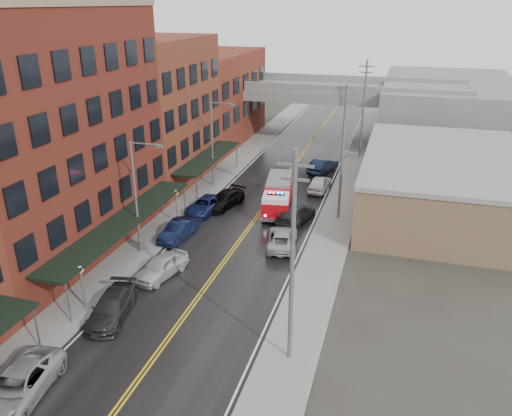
# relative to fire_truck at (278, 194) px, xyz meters

# --- Properties ---
(road) EXTENTS (11.00, 160.00, 0.02)m
(road) POSITION_rel_fire_truck_xyz_m (-1.39, -5.69, -1.51)
(road) COLOR black
(road) RESTS_ON ground
(sidewalk_left) EXTENTS (3.00, 160.00, 0.15)m
(sidewalk_left) POSITION_rel_fire_truck_xyz_m (-8.69, -5.69, -1.44)
(sidewalk_left) COLOR slate
(sidewalk_left) RESTS_ON ground
(sidewalk_right) EXTENTS (3.00, 160.00, 0.15)m
(sidewalk_right) POSITION_rel_fire_truck_xyz_m (5.91, -5.69, -1.44)
(sidewalk_right) COLOR slate
(sidewalk_right) RESTS_ON ground
(curb_left) EXTENTS (0.30, 160.00, 0.15)m
(curb_left) POSITION_rel_fire_truck_xyz_m (-7.04, -5.69, -1.44)
(curb_left) COLOR gray
(curb_left) RESTS_ON ground
(curb_right) EXTENTS (0.30, 160.00, 0.15)m
(curb_right) POSITION_rel_fire_truck_xyz_m (4.26, -5.69, -1.44)
(curb_right) COLOR gray
(curb_right) RESTS_ON ground
(brick_building_b) EXTENTS (9.00, 20.00, 18.00)m
(brick_building_b) POSITION_rel_fire_truck_xyz_m (-14.69, -12.69, 7.48)
(brick_building_b) COLOR #5D1F18
(brick_building_b) RESTS_ON ground
(brick_building_c) EXTENTS (9.00, 15.00, 15.00)m
(brick_building_c) POSITION_rel_fire_truck_xyz_m (-14.69, 4.81, 5.98)
(brick_building_c) COLOR maroon
(brick_building_c) RESTS_ON ground
(brick_building_far) EXTENTS (9.00, 20.00, 12.00)m
(brick_building_far) POSITION_rel_fire_truck_xyz_m (-14.69, 22.31, 4.48)
(brick_building_far) COLOR maroon
(brick_building_far) RESTS_ON ground
(tan_building) EXTENTS (14.00, 22.00, 5.00)m
(tan_building) POSITION_rel_fire_truck_xyz_m (14.61, 4.31, 0.98)
(tan_building) COLOR brown
(tan_building) RESTS_ON ground
(right_far_block) EXTENTS (18.00, 30.00, 8.00)m
(right_far_block) POSITION_rel_fire_truck_xyz_m (16.61, 34.31, 2.48)
(right_far_block) COLOR slate
(right_far_block) RESTS_ON ground
(awning_1) EXTENTS (2.60, 18.00, 3.09)m
(awning_1) POSITION_rel_fire_truck_xyz_m (-8.88, -12.69, 1.47)
(awning_1) COLOR black
(awning_1) RESTS_ON ground
(awning_2) EXTENTS (2.60, 13.00, 3.09)m
(awning_2) POSITION_rel_fire_truck_xyz_m (-8.88, 4.81, 1.47)
(awning_2) COLOR black
(awning_2) RESTS_ON ground
(globe_lamp_1) EXTENTS (0.44, 0.44, 3.12)m
(globe_lamp_1) POSITION_rel_fire_truck_xyz_m (-7.79, -19.69, 0.79)
(globe_lamp_1) COLOR #59595B
(globe_lamp_1) RESTS_ON ground
(globe_lamp_2) EXTENTS (0.44, 0.44, 3.12)m
(globe_lamp_2) POSITION_rel_fire_truck_xyz_m (-7.79, -5.69, 0.79)
(globe_lamp_2) COLOR #59595B
(globe_lamp_2) RESTS_ON ground
(street_lamp_1) EXTENTS (2.64, 0.22, 9.00)m
(street_lamp_1) POSITION_rel_fire_truck_xyz_m (-7.94, -11.69, 3.67)
(street_lamp_1) COLOR #59595B
(street_lamp_1) RESTS_ON ground
(street_lamp_2) EXTENTS (2.64, 0.22, 9.00)m
(street_lamp_2) POSITION_rel_fire_truck_xyz_m (-7.94, 4.31, 3.67)
(street_lamp_2) COLOR #59595B
(street_lamp_2) RESTS_ON ground
(utility_pole_0) EXTENTS (1.80, 0.24, 12.00)m
(utility_pole_0) POSITION_rel_fire_truck_xyz_m (5.81, -20.69, 4.79)
(utility_pole_0) COLOR #59595B
(utility_pole_0) RESTS_ON ground
(utility_pole_1) EXTENTS (1.80, 0.24, 12.00)m
(utility_pole_1) POSITION_rel_fire_truck_xyz_m (5.81, -0.69, 4.79)
(utility_pole_1) COLOR #59595B
(utility_pole_1) RESTS_ON ground
(utility_pole_2) EXTENTS (1.80, 0.24, 12.00)m
(utility_pole_2) POSITION_rel_fire_truck_xyz_m (5.81, 19.31, 4.79)
(utility_pole_2) COLOR #59595B
(utility_pole_2) RESTS_ON ground
(overpass) EXTENTS (40.00, 10.00, 7.50)m
(overpass) POSITION_rel_fire_truck_xyz_m (-1.39, 26.31, 4.47)
(overpass) COLOR slate
(overpass) RESTS_ON ground
(fire_truck) EXTENTS (4.04, 7.97, 2.80)m
(fire_truck) POSITION_rel_fire_truck_xyz_m (0.00, 0.00, 0.00)
(fire_truck) COLOR #B80810
(fire_truck) RESTS_ON ground
(parked_car_left_2) EXTENTS (3.33, 5.91, 1.56)m
(parked_car_left_2) POSITION_rel_fire_truck_xyz_m (-6.39, -27.39, -0.74)
(parked_car_left_2) COLOR #92959A
(parked_car_left_2) RESTS_ON ground
(parked_car_left_3) EXTENTS (3.01, 5.38, 1.47)m
(parked_car_left_3) POSITION_rel_fire_truck_xyz_m (-5.68, -19.99, -0.78)
(parked_car_left_3) COLOR #242426
(parked_car_left_3) RESTS_ON ground
(parked_car_left_4) EXTENTS (2.94, 4.92, 1.57)m
(parked_car_left_4) POSITION_rel_fire_truck_xyz_m (-4.99, -14.49, -0.73)
(parked_car_left_4) COLOR #BBBBBB
(parked_car_left_4) RESTS_ON ground
(parked_car_left_5) EXTENTS (2.03, 4.68, 1.50)m
(parked_car_left_5) POSITION_rel_fire_truck_xyz_m (-6.39, -8.49, -0.77)
(parked_car_left_5) COLOR black
(parked_car_left_5) RESTS_ON ground
(parked_car_left_6) EXTENTS (2.88, 5.14, 1.36)m
(parked_car_left_6) POSITION_rel_fire_truck_xyz_m (-6.39, -2.63, -0.84)
(parked_car_left_6) COLOR navy
(parked_car_left_6) RESTS_ON ground
(parked_car_left_7) EXTENTS (3.28, 5.43, 1.47)m
(parked_car_left_7) POSITION_rel_fire_truck_xyz_m (-5.04, -0.89, -0.78)
(parked_car_left_7) COLOR black
(parked_car_left_7) RESTS_ON ground
(parked_car_right_0) EXTENTS (3.15, 5.35, 1.39)m
(parked_car_right_0) POSITION_rel_fire_truck_xyz_m (2.21, -7.49, -0.82)
(parked_car_right_0) COLOR #A0A3A8
(parked_car_right_0) RESTS_ON ground
(parked_car_right_1) EXTENTS (3.20, 5.58, 1.52)m
(parked_car_right_1) POSITION_rel_fire_truck_xyz_m (2.21, -2.35, -0.76)
(parked_car_right_1) COLOR #262628
(parked_car_right_1) RESTS_ON ground
(parked_car_right_2) EXTENTS (2.12, 4.68, 1.56)m
(parked_car_right_2) POSITION_rel_fire_truck_xyz_m (2.94, 6.11, -0.74)
(parked_car_right_2) COLOR white
(parked_car_right_2) RESTS_ON ground
(parked_car_right_3) EXTENTS (3.14, 5.28, 1.64)m
(parked_car_right_3) POSITION_rel_fire_truck_xyz_m (2.30, 12.11, -0.70)
(parked_car_right_3) COLOR black
(parked_car_right_3) RESTS_ON ground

